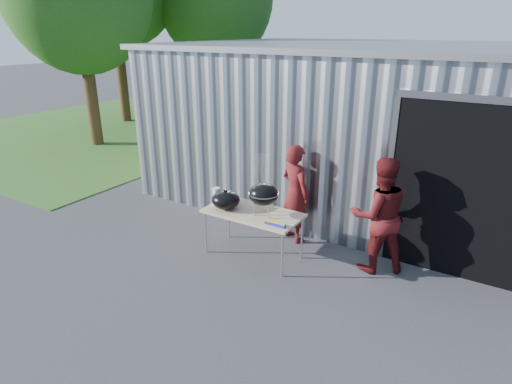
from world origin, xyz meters
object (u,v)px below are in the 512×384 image
Objects in this scene: kettle_grill at (264,189)px; person_bystander at (379,215)px; person_cook at (295,193)px; folding_table at (253,214)px.

person_bystander is (1.55, 0.65, -0.30)m from kettle_grill.
folding_table is at bearing 96.36° from person_cook.
kettle_grill is 0.94m from person_cook.
folding_table is at bearing -15.46° from person_bystander.
kettle_grill is 1.71m from person_bystander.
person_bystander reaches higher than kettle_grill.
kettle_grill is (0.20, -0.02, 0.46)m from folding_table.
folding_table is 1.86m from person_bystander.
person_cook is at bearing 84.44° from kettle_grill.
person_bystander is (1.47, -0.23, 0.04)m from person_cook.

